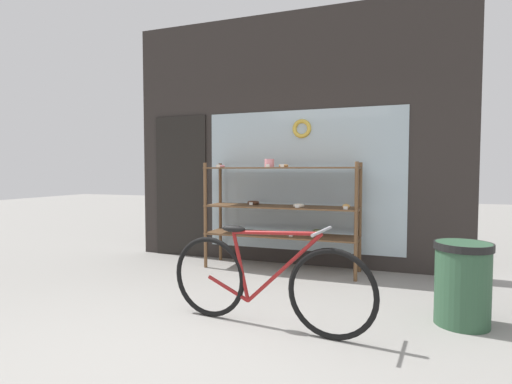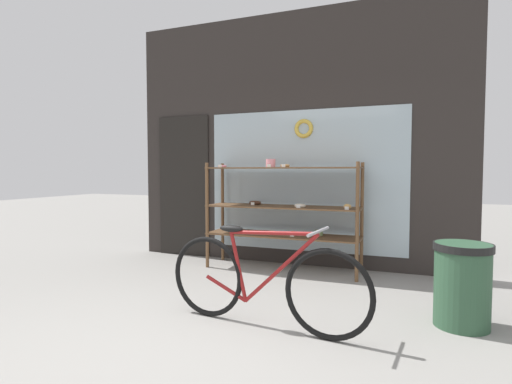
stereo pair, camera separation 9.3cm
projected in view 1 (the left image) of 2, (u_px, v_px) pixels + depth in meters
name	position (u px, v px, depth m)	size (l,w,h in m)	color
ground_plane	(182.00, 349.00, 2.87)	(30.00, 30.00, 0.00)	gray
storefront_facade	(285.00, 144.00, 5.49)	(4.66, 0.13, 3.43)	#2D2826
display_case	(281.00, 205.00, 5.15)	(1.99, 0.51, 1.43)	brown
bicycle	(265.00, 282.00, 3.27)	(1.80, 0.46, 0.84)	black
trash_bin	(463.00, 280.00, 3.31)	(0.46, 0.46, 0.69)	#2D5138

